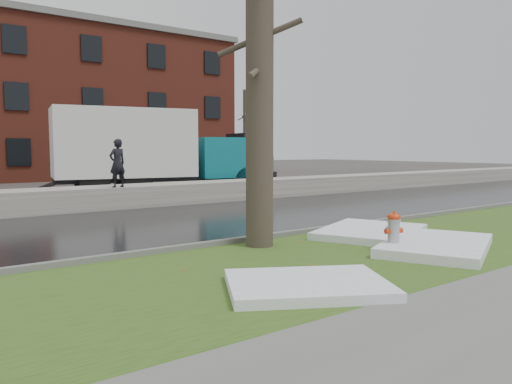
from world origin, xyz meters
TOP-DOWN VIEW (x-y plane):
  - ground at (0.00, 0.00)m, footprint 120.00×120.00m
  - verge at (0.00, -1.25)m, footprint 60.00×4.50m
  - road at (0.00, 4.50)m, footprint 60.00×7.00m
  - parking_lot at (0.00, 13.00)m, footprint 60.00×9.00m
  - curb at (0.00, 1.00)m, footprint 60.00×0.15m
  - snowbank at (0.00, 8.70)m, footprint 60.00×1.60m
  - brick_building at (2.00, 30.00)m, footprint 26.00×12.00m
  - bg_tree_right at (16.00, 24.00)m, footprint 1.40×1.62m
  - fire_hydrant at (1.23, -1.55)m, footprint 0.39×0.36m
  - tree at (-0.47, 0.44)m, footprint 1.24×1.45m
  - box_truck at (2.90, 12.74)m, footprint 11.17×4.32m
  - worker at (-0.45, 8.10)m, footprint 0.64×0.49m
  - snow_patch_near at (2.30, -0.10)m, footprint 3.19×2.88m
  - snow_patch_far at (-1.85, -2.50)m, footprint 2.70×2.47m
  - snow_patch_side at (2.04, -1.95)m, footprint 3.29×2.79m

SIDE VIEW (x-z plane):
  - ground at x=0.00m, z-range 0.00..0.00m
  - road at x=0.00m, z-range 0.00..0.03m
  - parking_lot at x=0.00m, z-range 0.00..0.03m
  - verge at x=0.00m, z-range 0.00..0.04m
  - curb at x=0.00m, z-range 0.00..0.14m
  - snow_patch_far at x=-1.85m, z-range 0.04..0.18m
  - snow_patch_near at x=2.30m, z-range 0.04..0.20m
  - snow_patch_side at x=2.04m, z-range 0.04..0.22m
  - snowbank at x=0.00m, z-range 0.00..0.75m
  - fire_hydrant at x=1.23m, z-range 0.07..0.84m
  - worker at x=-0.45m, z-range 0.75..2.32m
  - box_truck at x=2.90m, z-range 0.11..3.79m
  - bg_tree_right at x=16.00m, z-range 0.08..6.58m
  - tree at x=-0.47m, z-range 0.06..6.96m
  - brick_building at x=2.00m, z-range 0.00..10.00m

